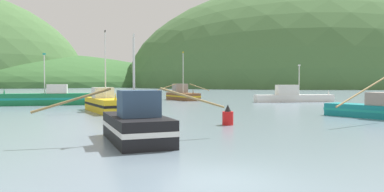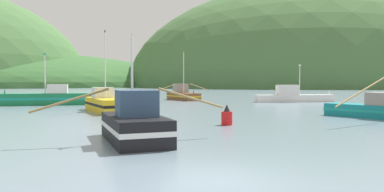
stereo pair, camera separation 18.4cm
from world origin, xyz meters
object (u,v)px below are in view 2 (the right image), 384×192
Objects in this scene: fishing_boat_white at (293,96)px; channel_buoy at (227,117)px; fishing_boat_brown at (183,95)px; fishing_boat_black at (135,125)px; fishing_boat_green at (50,98)px; fishing_boat_yellow at (105,104)px.

channel_buoy is at bearing -121.90° from fishing_boat_white.
fishing_boat_brown is at bearing 92.77° from channel_buoy.
fishing_boat_brown is 17.05m from fishing_boat_white.
channel_buoy is (1.64, -33.84, -0.23)m from fishing_boat_brown.
fishing_boat_black is 6.59× the size of channel_buoy.
fishing_boat_green is 7.87× the size of channel_buoy.
fishing_boat_brown is 6.32× the size of channel_buoy.
fishing_boat_black is at bearing -8.83° from fishing_boat_yellow.
fishing_boat_yellow is at bearing -47.85° from fishing_boat_brown.
fishing_boat_green is (-17.30, -11.42, 0.09)m from fishing_boat_brown.
fishing_boat_white is (19.87, 34.02, -0.06)m from fishing_boat_black.
fishing_boat_yellow reaches higher than fishing_boat_green.
fishing_boat_yellow is at bearing 131.17° from channel_buoy.
fishing_boat_black is 19.09m from fishing_boat_yellow.
fishing_boat_brown is (4.12, 40.55, -0.04)m from fishing_boat_black.
fishing_boat_white is 8.32× the size of channel_buoy.
fishing_boat_brown is at bearing 135.70° from fishing_boat_yellow.
fishing_boat_green reaches higher than channel_buoy.
channel_buoy is at bearing -57.28° from fishing_boat_black.
fishing_boat_green is at bearing 7.69° from fishing_boat_black.
fishing_boat_yellow is (-8.70, -22.01, -0.01)m from fishing_boat_brown.
fishing_boat_black is 0.79× the size of fishing_boat_white.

